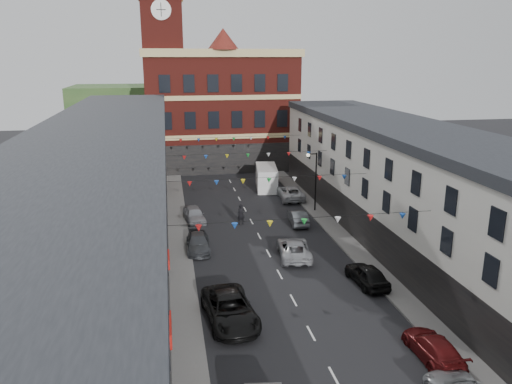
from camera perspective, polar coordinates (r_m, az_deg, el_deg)
ground at (r=36.20m, az=2.72°, el=-9.39°), size 160.00×160.00×0.00m
pavement_left at (r=37.22m, az=-8.52°, el=-8.71°), size 1.80×64.00×0.15m
pavement_right at (r=39.89m, az=11.86°, el=-7.19°), size 1.80×64.00×0.15m
terrace_left at (r=34.73m, az=-16.88°, el=-1.70°), size 8.40×56.00×10.70m
terrace_right at (r=39.60m, az=19.34°, el=-0.61°), size 8.40×56.00×9.70m
civic_building at (r=70.74m, az=-4.11°, el=9.57°), size 20.60×13.30×18.50m
clock_tower at (r=67.06m, az=-10.55°, el=14.87°), size 5.60×5.60×30.00m
distant_hill at (r=94.66m, az=-8.11°, el=8.98°), size 40.00×14.00×10.00m
street_lamp at (r=49.42m, az=6.59°, el=2.07°), size 1.10×0.36×6.00m
car_left_c at (r=29.97m, az=-3.00°, el=-13.22°), size 3.22×6.04×1.62m
car_left_d at (r=40.41m, az=-6.64°, el=-5.78°), size 1.95×4.56×1.31m
car_left_e at (r=47.18m, az=-7.07°, el=-2.58°), size 2.22×4.46×1.46m
car_right_c at (r=28.32m, az=19.62°, el=-16.39°), size 1.81×4.41×1.28m
car_right_d at (r=35.22m, az=12.58°, el=-9.20°), size 2.07×4.39×1.45m
car_right_e at (r=46.44m, az=4.80°, el=-2.89°), size 1.72×4.16×1.34m
car_right_f at (r=54.45m, az=3.98°, el=-0.06°), size 2.77×5.49×1.49m
moving_car at (r=38.95m, az=4.36°, el=-6.46°), size 2.95×5.32×1.41m
white_van at (r=58.63m, az=1.21°, el=1.66°), size 3.07×6.19×2.62m
pedestrian at (r=46.11m, az=-1.71°, el=-2.58°), size 0.73×0.50×1.94m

